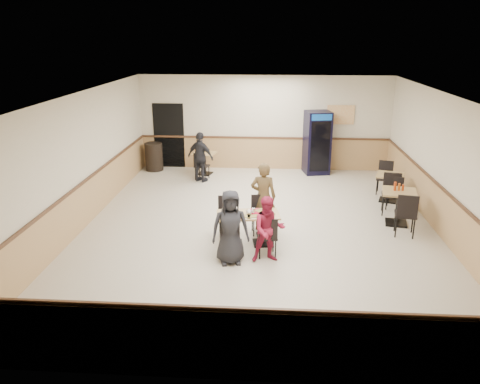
# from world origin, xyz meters

# --- Properties ---
(ground) EXTENTS (10.00, 10.00, 0.00)m
(ground) POSITION_xyz_m (0.00, 0.00, 0.00)
(ground) COLOR beige
(ground) RESTS_ON ground
(room_shell) EXTENTS (10.00, 10.00, 10.00)m
(room_shell) POSITION_xyz_m (1.78, 2.55, 0.58)
(room_shell) COLOR silver
(room_shell) RESTS_ON ground
(main_table) EXTENTS (1.36, 0.82, 0.69)m
(main_table) POSITION_xyz_m (-0.20, -0.91, 0.46)
(main_table) COLOR black
(main_table) RESTS_ON ground
(main_chairs) EXTENTS (1.34, 1.65, 0.87)m
(main_chairs) POSITION_xyz_m (-0.25, -0.91, 0.43)
(main_chairs) COLOR black
(main_chairs) RESTS_ON ground
(diner_woman_left) EXTENTS (0.79, 0.60, 1.46)m
(diner_woman_left) POSITION_xyz_m (-0.49, -1.74, 0.73)
(diner_woman_left) COLOR black
(diner_woman_left) RESTS_ON ground
(diner_woman_right) EXTENTS (0.73, 0.62, 1.32)m
(diner_woman_right) POSITION_xyz_m (0.23, -1.63, 0.66)
(diner_woman_right) COLOR maroon
(diner_woman_right) RESTS_ON ground
(diner_man_opposite) EXTENTS (0.60, 0.42, 1.56)m
(diner_man_opposite) POSITION_xyz_m (0.09, -0.08, 0.78)
(diner_man_opposite) COLOR brown
(diner_man_opposite) RESTS_ON ground
(lone_diner) EXTENTS (0.95, 0.72, 1.50)m
(lone_diner) POSITION_xyz_m (-1.83, 3.42, 0.75)
(lone_diner) COLOR black
(lone_diner) RESTS_ON ground
(tabletop_clutter) EXTENTS (1.13, 0.67, 0.12)m
(tabletop_clutter) POSITION_xyz_m (-0.27, -0.97, 0.71)
(tabletop_clutter) COLOR red
(tabletop_clutter) RESTS_ON main_table
(side_table_near) EXTENTS (0.88, 0.88, 0.80)m
(side_table_near) POSITION_xyz_m (3.19, 0.45, 0.53)
(side_table_near) COLOR black
(side_table_near) RESTS_ON ground
(side_table_near_chair_south) EXTENTS (0.55, 0.55, 1.02)m
(side_table_near_chair_south) POSITION_xyz_m (3.19, -0.19, 0.51)
(side_table_near_chair_south) COLOR black
(side_table_near_chair_south) RESTS_ON ground
(side_table_near_chair_north) EXTENTS (0.55, 0.55, 1.02)m
(side_table_near_chair_north) POSITION_xyz_m (3.19, 1.09, 0.51)
(side_table_near_chair_north) COLOR black
(side_table_near_chair_north) RESTS_ON ground
(side_table_far) EXTENTS (0.85, 0.85, 0.73)m
(side_table_far) POSITION_xyz_m (3.37, 2.05, 0.48)
(side_table_far) COLOR black
(side_table_far) RESTS_ON ground
(side_table_far_chair_south) EXTENTS (0.54, 0.54, 0.92)m
(side_table_far_chair_south) POSITION_xyz_m (3.37, 1.46, 0.46)
(side_table_far_chair_south) COLOR black
(side_table_far_chair_south) RESTS_ON ground
(side_table_far_chair_north) EXTENTS (0.54, 0.54, 0.92)m
(side_table_far_chair_north) POSITION_xyz_m (3.37, 2.63, 0.46)
(side_table_far_chair_north) COLOR black
(side_table_far_chair_north) RESTS_ON ground
(condiment_caddy) EXTENTS (0.23, 0.06, 0.20)m
(condiment_caddy) POSITION_xyz_m (3.16, 0.50, 0.89)
(condiment_caddy) COLOR #B2360C
(condiment_caddy) RESTS_ON side_table_near
(back_table) EXTENTS (0.78, 0.78, 0.69)m
(back_table) POSITION_xyz_m (-1.83, 4.20, 0.46)
(back_table) COLOR black
(back_table) RESTS_ON ground
(back_table_chair_lone) EXTENTS (0.49, 0.49, 0.87)m
(back_table_chair_lone) POSITION_xyz_m (-1.83, 3.65, 0.44)
(back_table_chair_lone) COLOR black
(back_table_chair_lone) RESTS_ON ground
(pepsi_cooler) EXTENTS (0.86, 0.87, 1.96)m
(pepsi_cooler) POSITION_xyz_m (1.67, 4.59, 0.98)
(pepsi_cooler) COLOR black
(pepsi_cooler) RESTS_ON ground
(trash_bin) EXTENTS (0.57, 0.57, 0.89)m
(trash_bin) POSITION_xyz_m (-3.53, 4.55, 0.45)
(trash_bin) COLOR black
(trash_bin) RESTS_ON ground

